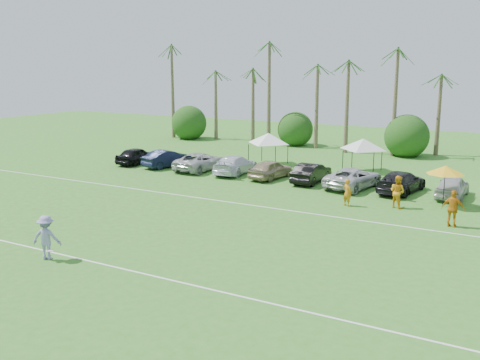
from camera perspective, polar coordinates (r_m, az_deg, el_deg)
The scene contains 29 objects.
ground at distance 23.40m, azimuth -18.87°, elevation -9.81°, with size 120.00×120.00×0.00m, color #337122.
field_lines at distance 29.00m, azimuth -7.15°, elevation -4.95°, with size 80.00×12.10×0.01m.
palm_tree_0 at distance 64.94m, azimuth -7.56°, elevation 11.17°, with size 2.40×2.40×8.90m.
palm_tree_1 at distance 62.10m, azimuth -3.78°, elevation 12.01°, with size 2.40×2.40×9.90m.
palm_tree_2 at distance 59.56m, azimuth 0.37°, elevation 12.86°, with size 2.40×2.40×10.90m.
palm_tree_3 at distance 57.78m, azimuth 3.96°, elevation 13.70°, with size 2.40×2.40×11.90m.
palm_tree_4 at distance 56.19m, azimuth 7.69°, elevation 11.03°, with size 2.40×2.40×8.90m.
palm_tree_5 at distance 54.86m, azimuth 11.70°, elevation 11.77°, with size 2.40×2.40×9.90m.
palm_tree_6 at distance 53.80m, azimuth 15.90°, elevation 12.48°, with size 2.40×2.40×10.90m.
palm_tree_7 at distance 53.04m, azimuth 20.27°, elevation 13.13°, with size 2.40×2.40×11.90m.
bush_tree_0 at distance 64.38m, azimuth -4.72°, elevation 6.16°, with size 4.00×4.00×4.00m.
bush_tree_1 at distance 58.25m, azimuth 6.05°, elevation 5.50°, with size 4.00×4.00×4.00m.
bush_tree_2 at distance 54.76m, azimuth 17.73°, elevation 4.57°, with size 4.00×4.00×4.00m.
sideline_player_a at distance 33.41m, azimuth 11.37°, elevation -1.32°, with size 0.61×0.40×1.68m, color orange.
sideline_player_b at distance 33.70m, azimuth 16.44°, elevation -1.20°, with size 0.97×0.75×1.99m, color orange.
sideline_player_c at distance 30.67m, azimuth 21.78°, elevation -2.85°, with size 1.18×0.49×2.01m, color orange.
canopy_tent_left at distance 46.32m, azimuth 3.07°, elevation 5.03°, with size 3.96×3.96×3.21m.
canopy_tent_right at distance 44.27m, azimuth 13.03°, elevation 4.32°, with size 3.88×3.88×3.14m.
market_umbrella at distance 34.67m, azimuth 21.08°, elevation 1.01°, with size 2.28×2.28×2.53m.
frisbee_player at distance 25.33m, azimuth -19.95°, elevation -5.78°, with size 1.48×1.17×2.01m.
parked_car_0 at distance 47.69m, azimuth -10.99°, elevation 2.57°, with size 1.72×4.27×1.46m, color black.
parked_car_1 at distance 45.77m, azimuth -7.78°, elevation 2.29°, with size 1.54×4.42×1.46m, color black.
parked_car_2 at distance 44.08m, azimuth -4.24°, elevation 1.99°, with size 2.41×5.24×1.46m, color #B5B5B7.
parked_car_3 at distance 42.51m, azimuth -0.49°, elevation 1.64°, with size 2.04×5.01×1.46m, color white.
parked_car_4 at distance 40.79m, azimuth 3.29°, elevation 1.17°, with size 1.72×4.27×1.46m, color #9C896A.
parked_car_5 at distance 39.66m, azimuth 7.62°, elevation 0.77°, with size 1.54×4.42×1.46m, color black.
parked_car_6 at distance 38.41m, azimuth 12.00°, elevation 0.23°, with size 2.41×5.24×1.46m, color #BCBDBF.
parked_car_7 at distance 37.89m, azimuth 16.82°, elevation -0.19°, with size 2.04×5.01×1.46m, color black.
parked_car_8 at distance 37.53m, azimuth 21.71°, elevation -0.65°, with size 1.72×4.27×1.46m, color #B8B8BA.
Camera 1 is at (16.42, -14.34, 8.49)m, focal length 40.00 mm.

